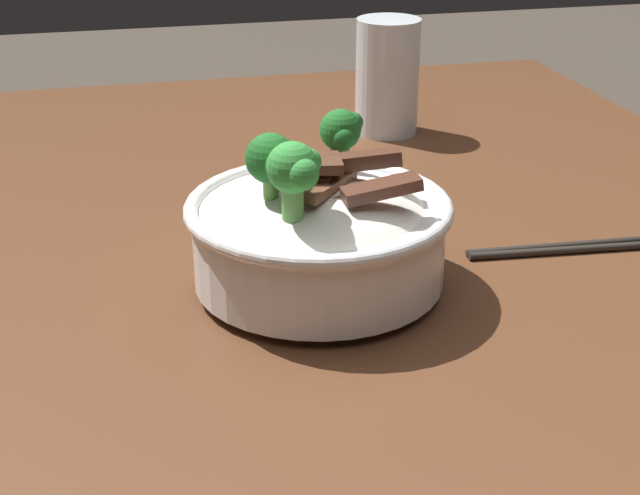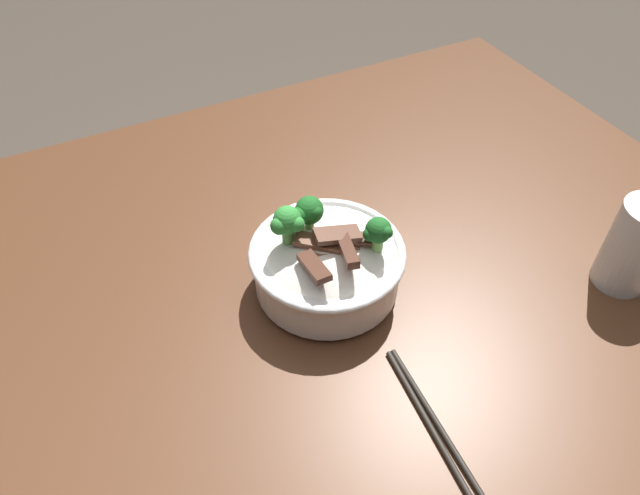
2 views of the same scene
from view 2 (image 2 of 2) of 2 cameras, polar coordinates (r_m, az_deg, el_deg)
name	(u,v)px [view 2 (image 2 of 2)]	position (r m, az deg, el deg)	size (l,w,h in m)	color
ground	(346,490)	(1.56, 2.60, -22.72)	(10.00, 10.00, 0.00)	#4C4238
dining_table	(361,307)	(0.93, 4.06, -5.88)	(1.22, 1.04, 0.82)	#56331E
rice_bowl	(327,260)	(0.79, 0.67, -1.28)	(0.21, 0.21, 0.14)	white
drinking_glass	(632,251)	(0.90, 28.29, -0.30)	(0.08, 0.08, 0.14)	white
chopsticks_pair	(436,429)	(0.72, 11.33, -17.06)	(0.03, 0.23, 0.01)	#28231E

